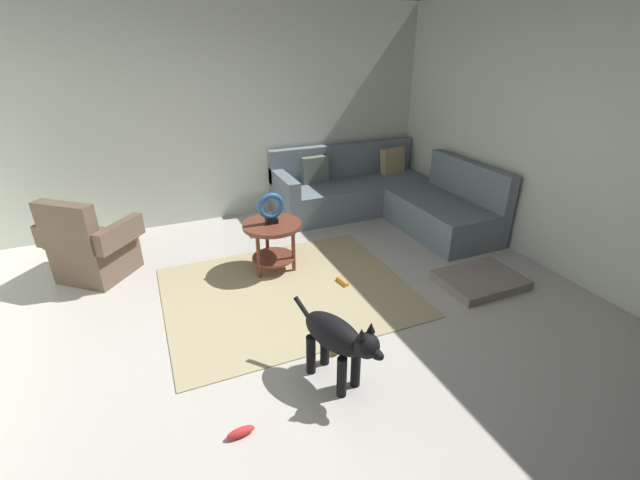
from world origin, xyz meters
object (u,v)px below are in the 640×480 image
(dog_bed_mat, at_px, (480,280))
(armchair, at_px, (91,248))
(dog, at_px, (338,339))
(dog_toy_bone, at_px, (241,432))
(dog_toy_ball, at_px, (335,347))
(side_table, at_px, (272,234))
(dog_toy_rope, at_px, (342,282))
(torus_sculpture, at_px, (271,207))
(sectional_couch, at_px, (383,197))

(dog_bed_mat, bearing_deg, armchair, 154.60)
(dog, bearing_deg, armchair, -75.05)
(dog_toy_bone, bearing_deg, dog_toy_ball, 28.75)
(side_table, distance_m, dog_toy_rope, 0.87)
(armchair, relative_size, torus_sculpture, 3.06)
(dog_toy_ball, xyz_separation_m, dog_toy_rope, (0.50, 0.91, -0.03))
(dog_toy_rope, bearing_deg, sectional_couch, 47.52)
(dog_bed_mat, relative_size, dog_toy_rope, 4.89)
(sectional_couch, distance_m, dog_bed_mat, 1.96)
(dog, height_order, dog_toy_rope, dog)
(dog_toy_rope, height_order, dog_toy_bone, dog_toy_bone)
(sectional_couch, xyz_separation_m, dog_bed_mat, (-0.01, -1.94, -0.24))
(dog_bed_mat, height_order, dog, dog)
(dog_toy_rope, bearing_deg, dog_toy_ball, -119.02)
(torus_sculpture, bearing_deg, dog, -92.61)
(torus_sculpture, relative_size, dog_toy_ball, 3.21)
(dog, bearing_deg, torus_sculpture, -112.90)
(side_table, xyz_separation_m, dog_toy_ball, (0.04, -1.46, -0.37))
(dog_bed_mat, relative_size, dog_toy_bone, 4.44)
(dog_toy_ball, bearing_deg, dog, -112.29)
(armchair, bearing_deg, dog_toy_ball, -9.85)
(sectional_couch, xyz_separation_m, dog_toy_rope, (-1.28, -1.40, -0.26))
(dog_toy_ball, height_order, dog_toy_rope, dog_toy_ball)
(dog, relative_size, dog_toy_bone, 4.52)
(sectional_couch, xyz_separation_m, dog_toy_bone, (-2.65, -2.78, -0.26))
(torus_sculpture, distance_m, dog_bed_mat, 2.22)
(dog, bearing_deg, sectional_couch, -146.55)
(sectional_couch, height_order, dog_toy_ball, sectional_couch)
(side_table, bearing_deg, dog_toy_ball, -88.53)
(armchair, bearing_deg, dog_bed_mat, 13.99)
(sectional_couch, xyz_separation_m, torus_sculpture, (-1.82, -0.85, 0.42))
(side_table, relative_size, torus_sculpture, 1.84)
(dog, bearing_deg, dog_toy_bone, -6.08)
(sectional_couch, height_order, dog_toy_bone, sectional_couch)
(armchair, xyz_separation_m, dog_bed_mat, (3.55, -1.68, -0.28))
(side_table, relative_size, dog_toy_bone, 3.33)
(sectional_couch, relative_size, dog_bed_mat, 2.81)
(side_table, bearing_deg, torus_sculpture, -100.62)
(dog_bed_mat, bearing_deg, dog_toy_rope, 157.01)
(dog_bed_mat, relative_size, dog, 0.98)
(dog_bed_mat, distance_m, dog, 2.03)
(armchair, relative_size, dog_bed_mat, 1.25)
(dog_toy_rope, distance_m, dog_toy_bone, 1.95)
(dog, distance_m, dog_toy_bone, 0.85)
(sectional_couch, xyz_separation_m, armchair, (-3.55, -0.26, 0.03))
(armchair, xyz_separation_m, dog_toy_ball, (1.77, -2.05, -0.27))
(armchair, relative_size, side_table, 1.67)
(torus_sculpture, bearing_deg, dog_toy_rope, -45.73)
(dog_toy_rope, bearing_deg, dog_toy_bone, -134.74)
(sectional_couch, bearing_deg, dog_bed_mat, -90.16)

